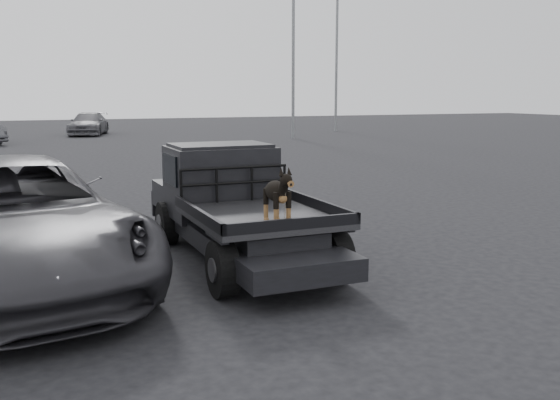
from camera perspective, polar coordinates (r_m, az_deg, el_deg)
name	(u,v)px	position (r m, az deg, el deg)	size (l,w,h in m)	color
ground	(285,281)	(8.98, 0.45, -7.42)	(120.00, 120.00, 0.00)	black
flatbed_ute	(239,232)	(10.03, -3.75, -2.90)	(2.00, 5.40, 0.92)	black
ute_cab	(220,169)	(10.76, -5.49, 2.81)	(1.72, 1.30, 0.88)	black
headache_rack	(235,185)	(10.08, -4.18, 1.42)	(1.80, 0.08, 0.55)	black
dog	(277,196)	(8.36, -0.28, 0.38)	(0.32, 0.60, 0.74)	black
parked_suv	(8,222)	(9.42, -23.63, -1.89)	(2.93, 6.36, 1.77)	#2D2D31
distant_car_b	(88,124)	(42.43, -17.11, 6.68)	(2.01, 4.95, 1.44)	#4E4D53
floodlight_mid	(293,0)	(37.63, 1.24, 17.82)	(1.08, 0.28, 14.71)	slate
floodlight_far	(337,28)	(45.14, 5.23, 15.39)	(1.08, 0.28, 13.09)	slate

